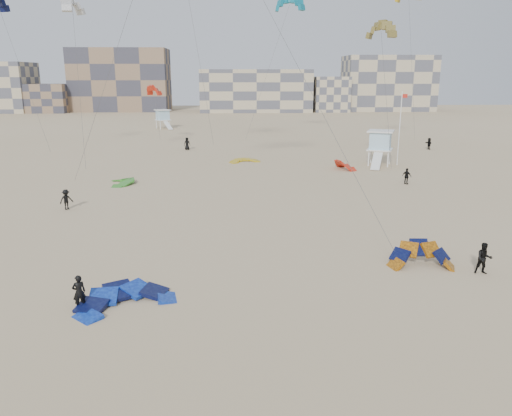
{
  "coord_description": "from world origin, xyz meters",
  "views": [
    {
      "loc": [
        3.87,
        -20.97,
        10.43
      ],
      "look_at": [
        4.99,
        6.0,
        3.22
      ],
      "focal_mm": 35.0,
      "sensor_mm": 36.0,
      "label": 1
    }
  ],
  "objects_px": {
    "kite_ground_orange": "(421,266)",
    "kitesurfer_main": "(79,292)",
    "kite_ground_blue": "(126,304)",
    "lifeguard_tower_near": "(380,148)"
  },
  "relations": [
    {
      "from": "kitesurfer_main",
      "to": "kite_ground_blue",
      "type": "bearing_deg",
      "value": 161.31
    },
    {
      "from": "kite_ground_orange",
      "to": "kitesurfer_main",
      "type": "bearing_deg",
      "value": -161.29
    },
    {
      "from": "lifeguard_tower_near",
      "to": "kite_ground_orange",
      "type": "bearing_deg",
      "value": -79.64
    },
    {
      "from": "kite_ground_orange",
      "to": "lifeguard_tower_near",
      "type": "height_order",
      "value": "lifeguard_tower_near"
    },
    {
      "from": "kite_ground_orange",
      "to": "kitesurfer_main",
      "type": "xyz_separation_m",
      "value": [
        -17.61,
        -4.57,
        0.83
      ]
    },
    {
      "from": "kite_ground_blue",
      "to": "kitesurfer_main",
      "type": "distance_m",
      "value": 2.19
    },
    {
      "from": "kitesurfer_main",
      "to": "kite_ground_orange",
      "type": "bearing_deg",
      "value": 164.39
    },
    {
      "from": "kite_ground_blue",
      "to": "lifeguard_tower_near",
      "type": "relative_size",
      "value": 0.75
    },
    {
      "from": "kite_ground_blue",
      "to": "kite_ground_orange",
      "type": "distance_m",
      "value": 16.18
    },
    {
      "from": "kite_ground_blue",
      "to": "kitesurfer_main",
      "type": "xyz_separation_m",
      "value": [
        -1.98,
        -0.4,
        0.83
      ]
    }
  ]
}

